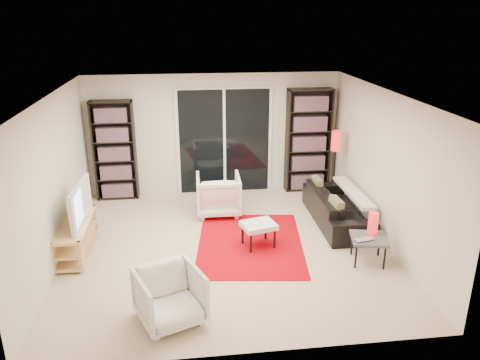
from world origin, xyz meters
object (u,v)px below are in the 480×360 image
(armchair_front, at_px, (170,297))
(floor_lamp, at_px, (336,148))
(bookshelf_left, at_px, (115,151))
(bookshelf_right, at_px, (308,141))
(ottoman, at_px, (259,226))
(sofa, at_px, (337,207))
(side_table, at_px, (369,240))
(armchair_back, at_px, (218,194))
(tv_stand, at_px, (76,237))

(armchair_front, relative_size, floor_lamp, 0.53)
(floor_lamp, bearing_deg, bookshelf_left, 170.52)
(bookshelf_right, xyz_separation_m, ottoman, (-1.40, -2.39, -0.71))
(sofa, height_order, side_table, sofa)
(bookshelf_left, height_order, armchair_front, bookshelf_left)
(side_table, bearing_deg, floor_lamp, 84.74)
(bookshelf_left, bearing_deg, ottoman, -44.32)
(bookshelf_left, relative_size, armchair_back, 2.41)
(armchair_front, relative_size, side_table, 1.23)
(bookshelf_left, xyz_separation_m, tv_stand, (-0.36, -2.25, -0.71))
(side_table, bearing_deg, ottoman, 155.86)
(ottoman, bearing_deg, sofa, 25.10)
(bookshelf_right, height_order, armchair_back, bookshelf_right)
(bookshelf_right, bearing_deg, ottoman, -120.36)
(bookshelf_right, xyz_separation_m, side_table, (0.13, -3.08, -0.69))
(bookshelf_left, xyz_separation_m, side_table, (3.98, -3.08, -0.62))
(ottoman, bearing_deg, tv_stand, 177.05)
(bookshelf_right, relative_size, armchair_back, 2.60)
(armchair_back, xyz_separation_m, floor_lamp, (2.27, 0.31, 0.71))
(floor_lamp, bearing_deg, armchair_front, -131.97)
(armchair_front, bearing_deg, floor_lamp, 25.92)
(bookshelf_left, distance_m, bookshelf_right, 3.85)
(armchair_back, xyz_separation_m, side_table, (2.05, -2.06, -0.01))
(bookshelf_left, bearing_deg, bookshelf_right, -0.00)
(ottoman, bearing_deg, armchair_back, 110.82)
(tv_stand, xyz_separation_m, floor_lamp, (4.56, 1.55, 0.81))
(armchair_front, height_order, floor_lamp, floor_lamp)
(sofa, distance_m, ottoman, 1.67)
(sofa, xyz_separation_m, side_table, (0.02, -1.39, 0.07))
(bookshelf_right, bearing_deg, armchair_front, -123.56)
(tv_stand, bearing_deg, side_table, -10.83)
(armchair_front, xyz_separation_m, side_table, (2.88, 1.07, 0.02))
(bookshelf_left, bearing_deg, armchair_front, -75.14)
(tv_stand, height_order, ottoman, tv_stand)
(bookshelf_left, height_order, armchair_back, bookshelf_left)
(sofa, relative_size, ottoman, 3.28)
(tv_stand, distance_m, side_table, 4.42)
(tv_stand, relative_size, ottoman, 2.28)
(ottoman, bearing_deg, side_table, -24.14)
(sofa, height_order, armchair_back, armchair_back)
(floor_lamp, bearing_deg, tv_stand, -161.28)
(armchair_back, bearing_deg, side_table, 136.44)
(ottoman, relative_size, side_table, 1.00)
(sofa, height_order, armchair_front, armchair_front)
(bookshelf_left, bearing_deg, sofa, -23.02)
(bookshelf_right, relative_size, tv_stand, 1.53)
(armchair_front, distance_m, ottoman, 2.21)
(armchair_front, bearing_deg, tv_stand, 105.51)
(side_table, relative_size, floor_lamp, 0.43)
(bookshelf_right, relative_size, sofa, 1.07)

